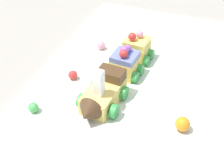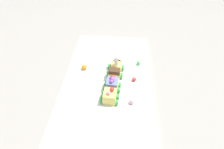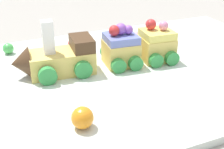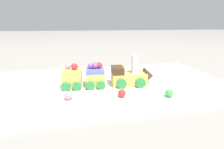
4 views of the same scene
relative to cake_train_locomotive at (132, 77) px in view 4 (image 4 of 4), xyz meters
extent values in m
plane|color=gray|center=(-0.07, 0.04, -0.04)|extent=(10.00, 10.00, 0.00)
cube|color=silver|center=(-0.07, 0.04, -0.03)|extent=(0.78, 0.43, 0.01)
cube|color=#EACC66|center=(-0.01, 0.00, -0.01)|extent=(0.11, 0.07, 0.04)
cube|color=#4C331E|center=(-0.05, 0.00, 0.02)|extent=(0.04, 0.06, 0.02)
cone|color=#4C331E|center=(0.06, 0.00, 0.00)|extent=(0.03, 0.05, 0.05)
cube|color=white|center=(0.01, 0.00, 0.02)|extent=(0.02, 0.02, 0.02)
cube|color=white|center=(0.01, 0.00, 0.04)|extent=(0.02, 0.02, 0.02)
cube|color=white|center=(0.01, 0.00, 0.06)|extent=(0.02, 0.02, 0.02)
cylinder|color=green|center=(0.02, -0.04, -0.01)|extent=(0.03, 0.01, 0.03)
cylinder|color=green|center=(0.02, 0.03, -0.01)|extent=(0.03, 0.01, 0.03)
cylinder|color=green|center=(-0.04, -0.03, -0.01)|extent=(0.03, 0.01, 0.03)
cylinder|color=green|center=(-0.04, 0.04, -0.01)|extent=(0.03, 0.01, 0.03)
cube|color=#EACC66|center=(-0.12, 0.01, 0.00)|extent=(0.06, 0.06, 0.04)
cube|color=#6B7AC6|center=(-0.12, 0.01, 0.02)|extent=(0.06, 0.06, 0.01)
sphere|color=#9956C6|center=(-0.13, 0.01, 0.04)|extent=(0.02, 0.02, 0.02)
sphere|color=#9956C6|center=(-0.12, 0.01, 0.04)|extent=(0.02, 0.02, 0.02)
sphere|color=red|center=(-0.10, 0.01, 0.04)|extent=(0.02, 0.02, 0.02)
cylinder|color=green|center=(-0.10, -0.02, -0.01)|extent=(0.03, 0.01, 0.02)
cylinder|color=green|center=(-0.10, 0.04, -0.01)|extent=(0.03, 0.01, 0.02)
cylinder|color=green|center=(-0.13, -0.02, -0.01)|extent=(0.03, 0.01, 0.02)
cylinder|color=green|center=(-0.13, 0.04, -0.01)|extent=(0.03, 0.01, 0.02)
cube|color=#EACC66|center=(-0.19, 0.02, 0.00)|extent=(0.06, 0.06, 0.04)
cube|color=#EFE066|center=(-0.19, 0.02, 0.02)|extent=(0.06, 0.06, 0.01)
sphere|color=pink|center=(-0.20, 0.02, 0.04)|extent=(0.02, 0.02, 0.02)
sphere|color=red|center=(-0.18, 0.01, 0.04)|extent=(0.02, 0.02, 0.02)
cylinder|color=green|center=(-0.17, -0.02, -0.01)|extent=(0.03, 0.01, 0.02)
cylinder|color=green|center=(-0.17, 0.05, -0.01)|extent=(0.03, 0.01, 0.02)
cylinder|color=green|center=(-0.20, -0.02, -0.01)|extent=(0.03, 0.01, 0.02)
cylinder|color=green|center=(-0.20, 0.05, -0.01)|extent=(0.03, 0.01, 0.02)
sphere|color=red|center=(-0.06, -0.09, -0.01)|extent=(0.02, 0.02, 0.02)
sphere|color=orange|center=(0.01, 0.17, -0.01)|extent=(0.03, 0.03, 0.03)
sphere|color=#4CBC56|center=(0.06, -0.12, -0.01)|extent=(0.02, 0.02, 0.02)
sphere|color=pink|center=(-0.20, -0.08, -0.01)|extent=(0.02, 0.02, 0.02)
camera|label=1|loc=(0.43, 0.18, 0.41)|focal=50.00mm
camera|label=2|loc=(-0.65, -0.03, 0.60)|focal=28.00mm
camera|label=3|loc=(0.10, 0.48, 0.21)|focal=50.00mm
camera|label=4|loc=(-0.18, -0.51, 0.16)|focal=28.00mm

